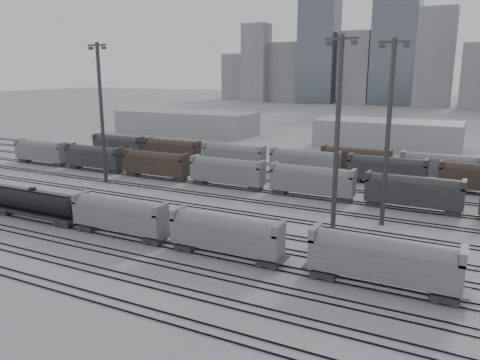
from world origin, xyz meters
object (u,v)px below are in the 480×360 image
at_px(hopper_car_c, 383,258).
at_px(hopper_car_b, 226,233).
at_px(tank_car_b, 34,202).
at_px(hopper_car_a, 119,214).
at_px(light_mast_c, 337,133).

bearing_deg(hopper_car_c, hopper_car_b, 180.00).
bearing_deg(hopper_car_c, tank_car_b, 180.00).
bearing_deg(hopper_car_c, hopper_car_a, -180.00).
relative_size(hopper_car_a, light_mast_c, 0.55).
bearing_deg(tank_car_b, hopper_car_a, -0.00).
xyz_separation_m(hopper_car_c, light_mast_c, (-9.19, 14.06, 10.66)).
height_order(hopper_car_b, light_mast_c, light_mast_c).
bearing_deg(hopper_car_a, tank_car_b, 180.00).
xyz_separation_m(hopper_car_a, light_mast_c, (25.44, 14.06, 10.84)).
bearing_deg(light_mast_c, hopper_car_c, -56.84).
xyz_separation_m(hopper_car_b, hopper_car_c, (18.28, 0.00, 0.21)).
height_order(hopper_car_a, hopper_car_c, hopper_car_c).
distance_m(tank_car_b, hopper_car_a, 16.66).
relative_size(hopper_car_a, hopper_car_c, 0.95).
distance_m(hopper_car_a, hopper_car_c, 34.62).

